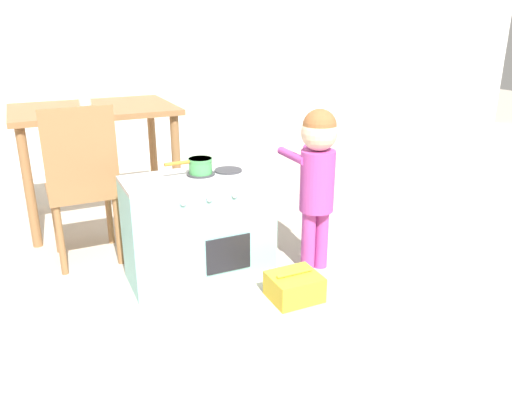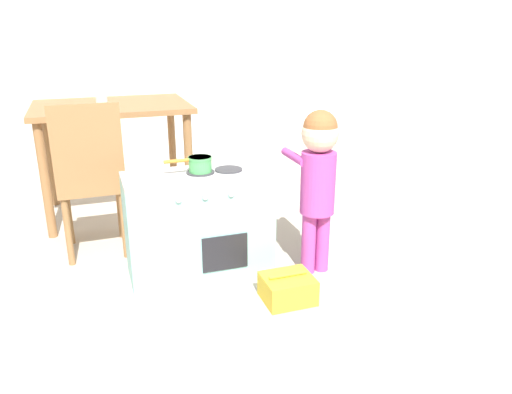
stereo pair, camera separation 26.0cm
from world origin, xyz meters
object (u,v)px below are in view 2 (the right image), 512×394
object	(u,v)px
toy_pot	(199,163)
dining_table	(112,121)
dining_chair_near	(91,178)
child_figure	(318,169)
play_kitchen	(199,224)
toy_basket	(288,288)
cup_on_table	(102,101)

from	to	relation	value
toy_pot	dining_table	distance (m)	1.14
toy_pot	dining_chair_near	bearing A→B (deg)	142.43
child_figure	dining_chair_near	distance (m)	1.25
play_kitchen	child_figure	world-z (taller)	child_figure
play_kitchen	child_figure	xyz separation A→B (m)	(0.59, -0.18, 0.30)
child_figure	dining_chair_near	bearing A→B (deg)	151.93
play_kitchen	toy_pot	bearing A→B (deg)	1.91
toy_pot	dining_table	size ratio (longest dim) A/B	0.24
play_kitchen	dining_table	bearing A→B (deg)	107.09
dining_chair_near	dining_table	bearing A→B (deg)	75.10
play_kitchen	dining_chair_near	bearing A→B (deg)	141.64
toy_pot	dining_table	bearing A→B (deg)	107.79
toy_pot	child_figure	world-z (taller)	child_figure
toy_basket	cup_on_table	xyz separation A→B (m)	(-0.73, 1.35, 0.75)
child_figure	cup_on_table	size ratio (longest dim) A/B	10.45
toy_basket	dining_table	size ratio (longest dim) A/B	0.24
toy_basket	dining_table	xyz separation A→B (m)	(-0.67, 1.50, 0.59)
play_kitchen	toy_pot	world-z (taller)	toy_pot
play_kitchen	dining_table	distance (m)	1.19
play_kitchen	cup_on_table	bearing A→B (deg)	112.92
child_figure	play_kitchen	bearing A→B (deg)	162.83
toy_basket	play_kitchen	bearing A→B (deg)	128.33
dining_table	dining_chair_near	world-z (taller)	dining_chair_near
dining_table	dining_chair_near	distance (m)	0.72
dining_table	cup_on_table	distance (m)	0.23
cup_on_table	dining_table	bearing A→B (deg)	67.99
play_kitchen	toy_basket	world-z (taller)	play_kitchen
toy_pot	cup_on_table	world-z (taller)	cup_on_table
child_figure	dining_table	world-z (taller)	child_figure
toy_pot	cup_on_table	xyz separation A→B (m)	(-0.41, 0.93, 0.20)
toy_pot	child_figure	distance (m)	0.60
toy_pot	toy_basket	bearing A→B (deg)	-52.91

